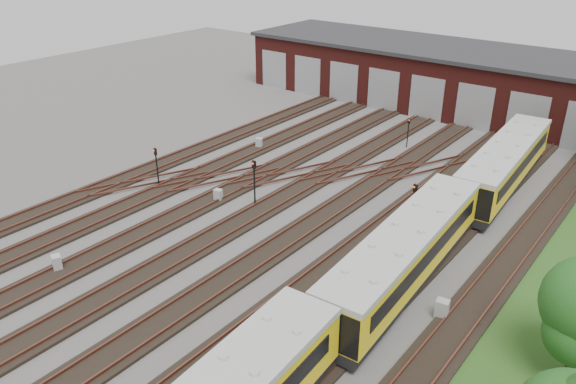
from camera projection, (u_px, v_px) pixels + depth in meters
The scene contains 13 objects.
ground at pixel (199, 271), 32.79m from camera, with size 120.00×120.00×0.00m, color #44413F.
track_network at pixel (204, 264), 33.25m from camera, with size 30.40×70.00×0.33m.
maintenance_shed at pixel (469, 80), 59.77m from camera, with size 51.00×12.50×6.35m.
metro_train at pixel (405, 254), 30.76m from camera, with size 3.81×48.01×3.28m.
signal_mast_0 at pixel (156, 162), 42.52m from camera, with size 0.30×0.29×3.11m.
signal_mast_1 at pixel (254, 177), 39.44m from camera, with size 0.30×0.28×3.47m.
signal_mast_2 at pixel (408, 129), 50.04m from camera, with size 0.27×0.26×2.74m.
signal_mast_3 at pixel (414, 201), 36.47m from camera, with size 0.31×0.30×3.23m.
relay_cabinet_0 at pixel (57, 263), 32.66m from camera, with size 0.60×0.50×1.00m, color #A2A5A7.
relay_cabinet_1 at pixel (259, 143), 50.43m from camera, with size 0.56×0.47×0.94m, color #A2A5A7.
relay_cabinet_2 at pixel (218, 195), 40.81m from camera, with size 0.57×0.47×0.94m, color #A2A5A7.
relay_cabinet_3 at pixel (423, 234), 35.75m from camera, with size 0.57×0.47×0.95m, color #A2A5A7.
relay_cabinet_4 at pixel (442, 309), 28.73m from camera, with size 0.65×0.54×1.08m, color #A2A5A7.
Camera 1 is at (21.05, -18.46, 18.45)m, focal length 35.00 mm.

